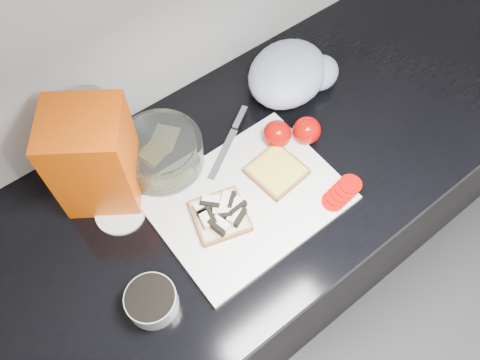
{
  "coord_description": "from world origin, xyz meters",
  "views": [
    {
      "loc": [
        -0.33,
        0.75,
        1.81
      ],
      "look_at": [
        -0.01,
        1.16,
        0.95
      ],
      "focal_mm": 35.0,
      "sensor_mm": 36.0,
      "label": 1
    }
  ],
  "objects_px": {
    "cutting_board": "(248,200)",
    "steel_canister": "(98,135)",
    "bread_bag": "(94,158)",
    "glass_bowl": "(160,154)"
  },
  "relations": [
    {
      "from": "bread_bag",
      "to": "glass_bowl",
      "type": "bearing_deg",
      "value": 27.19
    },
    {
      "from": "glass_bowl",
      "to": "bread_bag",
      "type": "relative_size",
      "value": 0.8
    },
    {
      "from": "cutting_board",
      "to": "steel_canister",
      "type": "relative_size",
      "value": 1.87
    },
    {
      "from": "cutting_board",
      "to": "glass_bowl",
      "type": "relative_size",
      "value": 2.06
    },
    {
      "from": "bread_bag",
      "to": "steel_canister",
      "type": "distance_m",
      "value": 0.07
    },
    {
      "from": "cutting_board",
      "to": "steel_canister",
      "type": "distance_m",
      "value": 0.35
    },
    {
      "from": "glass_bowl",
      "to": "bread_bag",
      "type": "xyz_separation_m",
      "value": [
        -0.13,
        0.02,
        0.08
      ]
    },
    {
      "from": "cutting_board",
      "to": "bread_bag",
      "type": "xyz_separation_m",
      "value": [
        -0.23,
        0.22,
        0.12
      ]
    },
    {
      "from": "glass_bowl",
      "to": "steel_canister",
      "type": "distance_m",
      "value": 0.14
    },
    {
      "from": "cutting_board",
      "to": "glass_bowl",
      "type": "xyz_separation_m",
      "value": [
        -0.1,
        0.2,
        0.03
      ]
    }
  ]
}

